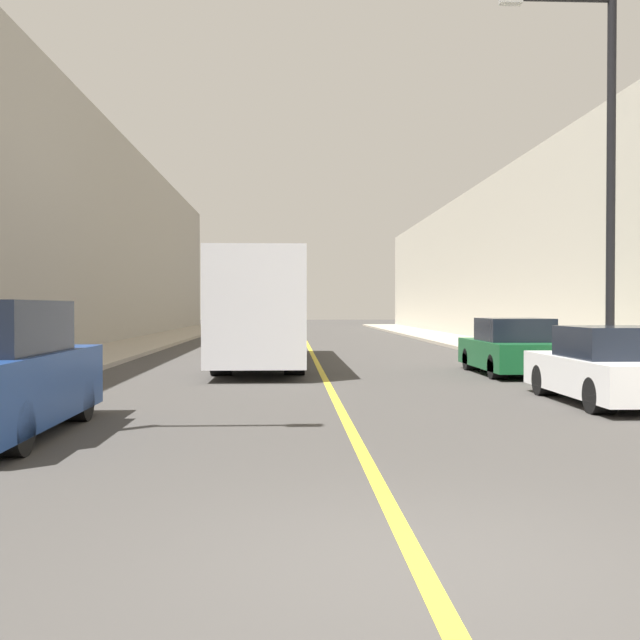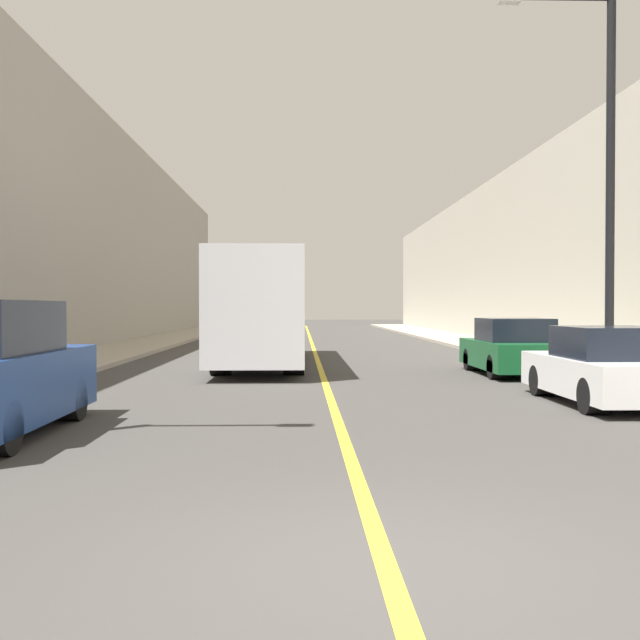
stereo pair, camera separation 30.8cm
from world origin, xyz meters
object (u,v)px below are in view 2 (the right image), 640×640
Objects in this scene: bus at (264,308)px; car_right_mid at (512,349)px; car_right_near at (607,369)px; street_lamp_right at (601,163)px.

car_right_mid is (6.76, -3.78, -1.09)m from bus.
car_right_near is at bearing -55.42° from bus.
bus is 2.80× the size of car_right_near.
bus is 12.00m from car_right_near.
street_lamp_right is at bearing -66.61° from car_right_mid.
street_lamp_right is (1.19, 3.25, 4.42)m from car_right_near.
bus is 1.37× the size of street_lamp_right.
bus reaches higher than car_right_near.
street_lamp_right is at bearing -39.56° from bus.
car_right_mid is 0.49× the size of street_lamp_right.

